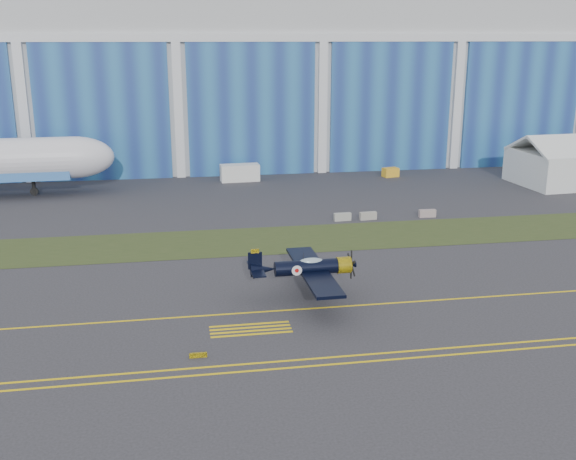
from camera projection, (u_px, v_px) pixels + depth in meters
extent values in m
plane|color=#36353A|center=(440.00, 278.00, 60.16)|extent=(260.00, 260.00, 0.00)
cube|color=#475128|center=(391.00, 234.00, 73.41)|extent=(260.00, 10.00, 0.02)
cube|color=silver|center=(296.00, 69.00, 124.19)|extent=(220.00, 45.00, 30.00)
cube|color=#25428F|center=(322.00, 109.00, 103.98)|extent=(220.00, 0.60, 20.00)
cube|color=silver|center=(324.00, 37.00, 101.00)|extent=(220.00, 0.70, 1.20)
cube|color=yellow|center=(463.00, 298.00, 55.42)|extent=(200.00, 0.20, 0.02)
cube|color=yellow|center=(521.00, 349.00, 46.42)|extent=(80.00, 0.20, 0.02)
cube|color=yellow|center=(514.00, 343.00, 47.37)|extent=(80.00, 0.20, 0.02)
cube|color=yellow|center=(198.00, 355.00, 45.18)|extent=(1.20, 0.15, 0.35)
cube|color=white|center=(240.00, 173.00, 100.12)|extent=(5.84, 2.61, 2.48)
cube|color=yellow|center=(390.00, 172.00, 103.29)|extent=(2.61, 1.95, 1.37)
cube|color=#9FA097|center=(342.00, 217.00, 78.72)|extent=(2.02, 0.69, 0.90)
cube|color=#9C978D|center=(368.00, 216.00, 79.16)|extent=(2.04, 0.75, 0.90)
cube|color=#A08C8A|center=(427.00, 213.00, 80.26)|extent=(2.01, 0.64, 0.90)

